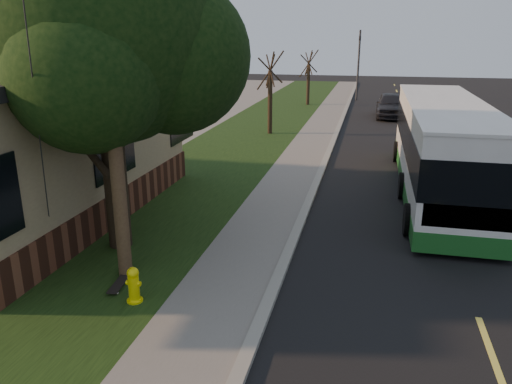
# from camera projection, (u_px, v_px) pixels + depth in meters

# --- Properties ---
(ground) EXTENTS (120.00, 120.00, 0.00)m
(ground) POSITION_uv_depth(u_px,v_px,m) (262.00, 320.00, 9.41)
(ground) COLOR black
(ground) RESTS_ON ground
(road) EXTENTS (8.00, 80.00, 0.01)m
(road) POSITION_uv_depth(u_px,v_px,m) (431.00, 185.00, 17.85)
(road) COLOR black
(road) RESTS_ON ground
(curb) EXTENTS (0.25, 80.00, 0.12)m
(curb) POSITION_uv_depth(u_px,v_px,m) (319.00, 177.00, 18.69)
(curb) COLOR gray
(curb) RESTS_ON ground
(sidewalk) EXTENTS (2.00, 80.00, 0.08)m
(sidewalk) POSITION_uv_depth(u_px,v_px,m) (292.00, 176.00, 18.91)
(sidewalk) COLOR slate
(sidewalk) RESTS_ON ground
(grass_verge) EXTENTS (5.00, 80.00, 0.07)m
(grass_verge) POSITION_uv_depth(u_px,v_px,m) (205.00, 170.00, 19.66)
(grass_verge) COLOR black
(grass_verge) RESTS_ON ground
(fire_hydrant) EXTENTS (0.32, 0.32, 0.74)m
(fire_hydrant) POSITION_uv_depth(u_px,v_px,m) (134.00, 285.00, 9.84)
(fire_hydrant) COLOR #FAE90D
(fire_hydrant) RESTS_ON grass_verge
(utility_pole) EXTENTS (2.86, 3.21, 9.07)m
(utility_pole) POSITION_uv_depth(u_px,v_px,m) (107.00, 63.00, 9.65)
(utility_pole) COLOR #473321
(utility_pole) RESTS_ON ground
(leafy_tree) EXTENTS (6.30, 6.00, 7.80)m
(leafy_tree) POSITION_uv_depth(u_px,v_px,m) (107.00, 34.00, 11.21)
(leafy_tree) COLOR black
(leafy_tree) RESTS_ON grass_verge
(bare_tree_near) EXTENTS (1.38, 1.21, 4.31)m
(bare_tree_near) POSITION_uv_depth(u_px,v_px,m) (270.00, 94.00, 26.24)
(bare_tree_near) COLOR black
(bare_tree_near) RESTS_ON grass_verge
(bare_tree_far) EXTENTS (1.38, 1.21, 4.03)m
(bare_tree_far) POSITION_uv_depth(u_px,v_px,m) (308.00, 78.00, 37.32)
(bare_tree_far) COLOR black
(bare_tree_far) RESTS_ON grass_verge
(traffic_signal) EXTENTS (0.18, 0.22, 5.50)m
(traffic_signal) POSITION_uv_depth(u_px,v_px,m) (359.00, 60.00, 39.94)
(traffic_signal) COLOR #2D2D30
(traffic_signal) RESTS_ON ground
(transit_bus) EXTENTS (2.62, 11.37, 3.08)m
(transit_bus) POSITION_uv_depth(u_px,v_px,m) (442.00, 145.00, 16.53)
(transit_bus) COLOR silver
(transit_bus) RESTS_ON ground
(skateboard_main) EXTENTS (0.32, 0.89, 0.08)m
(skateboard_main) POSITION_uv_depth(u_px,v_px,m) (119.00, 284.00, 10.51)
(skateboard_main) COLOR black
(skateboard_main) RESTS_ON grass_verge
(dumpster) EXTENTS (1.54, 1.34, 1.18)m
(dumpster) POSITION_uv_depth(u_px,v_px,m) (74.00, 155.00, 19.56)
(dumpster) COLOR black
(dumpster) RESTS_ON building_lot
(distant_car) EXTENTS (1.88, 4.66, 1.59)m
(distant_car) POSITION_uv_depth(u_px,v_px,m) (391.00, 105.00, 32.26)
(distant_car) COLOR black
(distant_car) RESTS_ON ground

